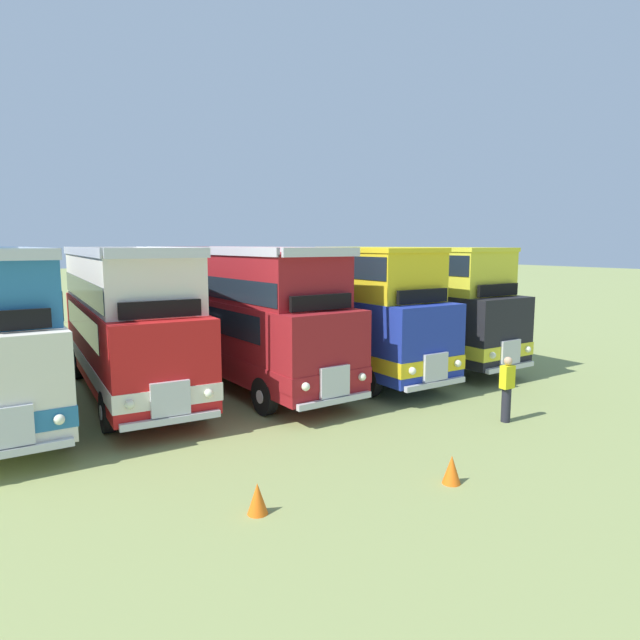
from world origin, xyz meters
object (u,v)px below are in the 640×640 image
(bus_second_in_row, at_px, (127,319))
(bus_fourth_in_row, at_px, (325,302))
(marshal_person, at_px, (507,389))
(cone_mid_row, at_px, (258,498))
(cone_near_end, at_px, (452,470))
(bus_third_in_row, at_px, (236,311))
(bus_fifth_in_row, at_px, (405,298))

(bus_second_in_row, relative_size, bus_fourth_in_row, 0.88)
(bus_second_in_row, height_order, marshal_person, bus_second_in_row)
(bus_fourth_in_row, distance_m, cone_mid_row, 11.69)
(marshal_person, bearing_deg, bus_second_in_row, 133.56)
(bus_fourth_in_row, bearing_deg, cone_near_end, -109.41)
(bus_second_in_row, bearing_deg, bus_third_in_row, -0.65)
(bus_third_in_row, height_order, marshal_person, bus_third_in_row)
(bus_fifth_in_row, relative_size, cone_mid_row, 18.35)
(bus_fourth_in_row, distance_m, marshal_person, 8.10)
(bus_second_in_row, relative_size, bus_fifth_in_row, 0.99)
(bus_second_in_row, height_order, bus_third_in_row, same)
(cone_mid_row, bearing_deg, bus_second_in_row, 89.70)
(bus_second_in_row, relative_size, cone_near_end, 17.82)
(bus_second_in_row, distance_m, bus_fourth_in_row, 7.14)
(cone_mid_row, height_order, marshal_person, marshal_person)
(bus_second_in_row, relative_size, marshal_person, 5.78)
(cone_near_end, distance_m, marshal_person, 4.45)
(bus_fourth_in_row, bearing_deg, bus_third_in_row, 179.27)
(bus_fifth_in_row, distance_m, marshal_person, 8.34)
(bus_fourth_in_row, height_order, cone_near_end, bus_fourth_in_row)
(bus_second_in_row, bearing_deg, bus_fifth_in_row, -2.30)
(bus_fifth_in_row, relative_size, cone_near_end, 18.04)
(bus_third_in_row, distance_m, cone_near_end, 10.13)
(bus_third_in_row, bearing_deg, bus_second_in_row, 179.35)
(bus_fifth_in_row, bearing_deg, bus_fourth_in_row, 174.48)
(cone_near_end, bearing_deg, bus_third_in_row, 90.57)
(cone_near_end, xyz_separation_m, marshal_person, (3.96, 1.94, 0.61))
(bus_second_in_row, height_order, cone_near_end, bus_second_in_row)
(bus_third_in_row, relative_size, cone_mid_row, 20.39)
(bus_third_in_row, xyz_separation_m, cone_mid_row, (-3.61, -9.00, -2.09))
(bus_second_in_row, height_order, cone_mid_row, bus_second_in_row)
(bus_fourth_in_row, bearing_deg, marshal_person, -86.52)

